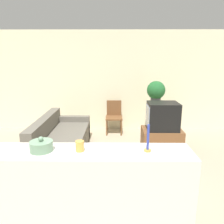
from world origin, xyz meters
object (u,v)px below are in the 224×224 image
object	(u,v)px
couch	(61,140)
television	(162,116)
wooden_chair	(114,115)
decorative_bowl	(41,146)
potted_plant	(156,91)

from	to	relation	value
couch	television	world-z (taller)	television
couch	wooden_chair	bearing A→B (deg)	49.82
television	decorative_bowl	world-z (taller)	decorative_bowl
potted_plant	television	bearing A→B (deg)	-92.95
television	potted_plant	xyz separation A→B (m)	(0.06, 1.09, 0.36)
wooden_chair	decorative_bowl	size ratio (longest dim) A/B	3.81
potted_plant	decorative_bowl	bearing A→B (deg)	-117.42
couch	decorative_bowl	bearing A→B (deg)	-80.09
television	potted_plant	distance (m)	1.15
wooden_chair	potted_plant	bearing A→B (deg)	-13.62
wooden_chair	potted_plant	xyz separation A→B (m)	(1.05, -0.25, 0.69)
television	wooden_chair	size ratio (longest dim) A/B	0.73
television	decorative_bowl	size ratio (longest dim) A/B	2.76
couch	wooden_chair	xyz separation A→B (m)	(1.13, 1.34, 0.21)
television	potted_plant	bearing A→B (deg)	87.05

